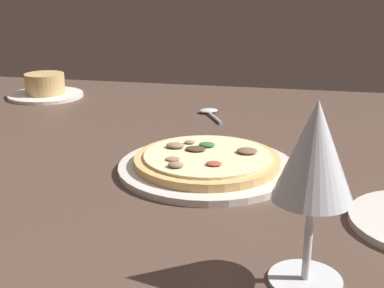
{
  "coord_description": "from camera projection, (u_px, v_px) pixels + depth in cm",
  "views": [
    {
      "loc": [
        18.85,
        -77.68,
        31.91
      ],
      "look_at": [
        2.92,
        -3.03,
        7.0
      ],
      "focal_mm": 49.09,
      "sensor_mm": 36.0,
      "label": 1
    }
  ],
  "objects": [
    {
      "name": "wine_glass_far",
      "position": [
        314.0,
        157.0,
        0.46
      ],
      "size": [
        7.36,
        7.36,
        17.77
      ],
      "color": "silver",
      "rests_on": "dining_table"
    },
    {
      "name": "spoon",
      "position": [
        209.0,
        112.0,
        1.09
      ],
      "size": [
        7.06,
        10.71,
        1.0
      ],
      "color": "silver",
      "rests_on": "dining_table"
    },
    {
      "name": "dining_table",
      "position": [
        178.0,
        166.0,
        0.85
      ],
      "size": [
        150.0,
        110.0,
        4.0
      ],
      "primitive_type": "cube",
      "color": "brown",
      "rests_on": "ground"
    },
    {
      "name": "ramekin_on_saucer",
      "position": [
        45.0,
        88.0,
        1.24
      ],
      "size": [
        17.39,
        17.39,
        5.57
      ],
      "color": "silver",
      "rests_on": "dining_table"
    },
    {
      "name": "pizza_main",
      "position": [
        207.0,
        163.0,
        0.77
      ],
      "size": [
        26.27,
        26.27,
        3.37
      ],
      "color": "silver",
      "rests_on": "dining_table"
    }
  ]
}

